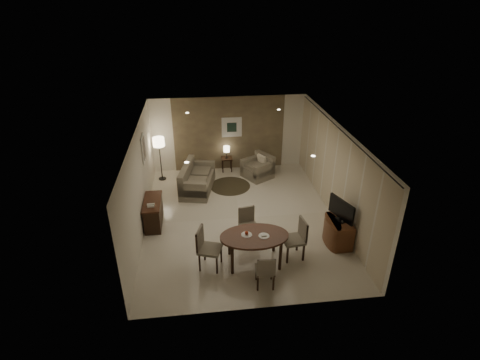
{
  "coord_description": "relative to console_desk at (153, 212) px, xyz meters",
  "views": [
    {
      "loc": [
        -1.15,
        -9.19,
        6.02
      ],
      "look_at": [
        0.0,
        0.2,
        1.15
      ],
      "focal_mm": 28.0,
      "sensor_mm": 36.0,
      "label": 1
    }
  ],
  "objects": [
    {
      "name": "console_desk",
      "position": [
        0.0,
        0.0,
        0.0
      ],
      "size": [
        0.48,
        1.2,
        0.75
      ],
      "primitive_type": null,
      "color": "#4E2919",
      "rests_on": "floor"
    },
    {
      "name": "flat_tv",
      "position": [
        4.87,
        -1.5,
        0.65
      ],
      "size": [
        0.36,
        0.85,
        0.6
      ],
      "primitive_type": null,
      "rotation": [
        0.0,
        0.0,
        0.35
      ],
      "color": "black",
      "rests_on": "tv_cabinet"
    },
    {
      "name": "floor_lamp",
      "position": [
        0.04,
        2.84,
        0.4
      ],
      "size": [
        0.39,
        0.39,
        1.55
      ],
      "primitive_type": null,
      "color": "#FFE5B7",
      "rests_on": "floor"
    },
    {
      "name": "telephone",
      "position": [
        0.0,
        -0.3,
        0.43
      ],
      "size": [
        0.2,
        0.14,
        0.09
      ],
      "primitive_type": null,
      "color": "white",
      "rests_on": "console_desk"
    },
    {
      "name": "table_lamp",
      "position": [
        2.37,
        3.25,
        0.38
      ],
      "size": [
        0.22,
        0.22,
        0.5
      ],
      "primitive_type": null,
      "color": "#FFEAC1",
      "rests_on": "side_table"
    },
    {
      "name": "art_left_frame",
      "position": [
        -0.23,
        1.2,
        1.48
      ],
      "size": [
        0.03,
        0.6,
        0.8
      ],
      "primitive_type": "cube",
      "color": "silver",
      "rests_on": "wall_left"
    },
    {
      "name": "side_table",
      "position": [
        2.37,
        3.25,
        -0.12
      ],
      "size": [
        0.4,
        0.4,
        0.51
      ],
      "primitive_type": null,
      "color": "black",
      "rests_on": "floor"
    },
    {
      "name": "napkin",
      "position": [
        2.79,
        -2.04,
        0.43
      ],
      "size": [
        0.12,
        0.08,
        0.03
      ],
      "primitive_type": "cube",
      "color": "white",
      "rests_on": "plate_b"
    },
    {
      "name": "room_shell",
      "position": [
        2.49,
        0.4,
        0.98
      ],
      "size": [
        5.5,
        7.0,
        2.7
      ],
      "color": "beige",
      "rests_on": "ground"
    },
    {
      "name": "chair_near",
      "position": [
        2.68,
        -2.83,
        0.06
      ],
      "size": [
        0.45,
        0.45,
        0.87
      ],
      "primitive_type": null,
      "rotation": [
        0.0,
        0.0,
        3.07
      ],
      "color": "gray",
      "rests_on": "floor"
    },
    {
      "name": "chair_left",
      "position": [
        1.5,
        -2.04,
        0.15
      ],
      "size": [
        0.64,
        0.64,
        1.05
      ],
      "primitive_type": null,
      "rotation": [
        0.0,
        0.0,
        1.25
      ],
      "color": "gray",
      "rests_on": "floor"
    },
    {
      "name": "chair_right",
      "position": [
        3.55,
        -1.91,
        0.15
      ],
      "size": [
        0.56,
        0.56,
        1.04
      ],
      "primitive_type": null,
      "rotation": [
        0.0,
        0.0,
        -1.45
      ],
      "color": "gray",
      "rests_on": "floor"
    },
    {
      "name": "art_back_frame",
      "position": [
        2.59,
        3.46,
        1.23
      ],
      "size": [
        0.72,
        0.03,
        0.72
      ],
      "primitive_type": "cube",
      "color": "silver",
      "rests_on": "wall_back"
    },
    {
      "name": "curtain_wall",
      "position": [
        5.17,
        0.0,
        0.95
      ],
      "size": [
        0.08,
        6.7,
        2.58
      ],
      "primitive_type": null,
      "color": "beige",
      "rests_on": "wall_right"
    },
    {
      "name": "armchair",
      "position": [
        3.4,
        2.59,
        0.03
      ],
      "size": [
        1.21,
        1.23,
        0.81
      ],
      "primitive_type": null,
      "rotation": [
        0.0,
        0.0,
        -1.03
      ],
      "color": "gray",
      "rests_on": "floor"
    },
    {
      "name": "art_back_canvas",
      "position": [
        2.59,
        3.44,
        1.23
      ],
      "size": [
        0.34,
        0.01,
        0.34
      ],
      "primitive_type": "cube",
      "color": "black",
      "rests_on": "wall_back"
    },
    {
      "name": "art_left_canvas",
      "position": [
        -0.21,
        1.2,
        1.48
      ],
      "size": [
        0.01,
        0.46,
        0.64
      ],
      "primitive_type": "cube",
      "color": "gray",
      "rests_on": "wall_left"
    },
    {
      "name": "downlight_fl",
      "position": [
        1.09,
        1.8,
        2.31
      ],
      "size": [
        0.1,
        0.1,
        0.01
      ],
      "primitive_type": "cylinder",
      "color": "white",
      "rests_on": "ceiling"
    },
    {
      "name": "plate_b",
      "position": [
        2.79,
        -2.04,
        0.41
      ],
      "size": [
        0.26,
        0.26,
        0.02
      ],
      "primitive_type": "cylinder",
      "color": "white",
      "rests_on": "dining_table"
    },
    {
      "name": "dining_table",
      "position": [
        2.57,
        -1.99,
        0.01
      ],
      "size": [
        1.65,
        1.03,
        0.78
      ],
      "primitive_type": null,
      "color": "#4E2919",
      "rests_on": "floor"
    },
    {
      "name": "round_rug",
      "position": [
        2.37,
        2.01,
        -0.37
      ],
      "size": [
        1.36,
        1.36,
        0.01
      ],
      "primitive_type": "cylinder",
      "color": "#3C3121",
      "rests_on": "floor"
    },
    {
      "name": "taupe_accent",
      "position": [
        2.49,
        3.48,
        0.98
      ],
      "size": [
        3.96,
        0.03,
        2.7
      ],
      "primitive_type": "cube",
      "color": "#7F714F",
      "rests_on": "wall_back"
    },
    {
      "name": "tv_cabinet",
      "position": [
        4.89,
        -1.5,
        -0.03
      ],
      "size": [
        0.48,
        0.9,
        0.7
      ],
      "primitive_type": null,
      "color": "brown",
      "rests_on": "floor"
    },
    {
      "name": "sofa",
      "position": [
        1.28,
        1.93,
        0.05
      ],
      "size": [
        1.97,
        1.27,
        0.86
      ],
      "primitive_type": null,
      "rotation": [
        0.0,
        0.0,
        1.36
      ],
      "color": "gray",
      "rests_on": "floor"
    },
    {
      "name": "downlight_fr",
      "position": [
        3.89,
        1.8,
        2.31
      ],
      "size": [
        0.1,
        0.1,
        0.01
      ],
      "primitive_type": "cylinder",
      "color": "white",
      "rests_on": "ceiling"
    },
    {
      "name": "downlight_nl",
      "position": [
        1.09,
        -1.8,
        2.31
      ],
      "size": [
        0.1,
        0.1,
        0.01
      ],
      "primitive_type": "cylinder",
      "color": "white",
      "rests_on": "ceiling"
    },
    {
      "name": "downlight_nr",
      "position": [
        3.89,
        -1.8,
        2.31
      ],
      "size": [
        0.1,
        0.1,
        0.01
      ],
      "primitive_type": "cylinder",
      "color": "white",
      "rests_on": "ceiling"
    },
    {
      "name": "chair_far",
      "position": [
        2.57,
        -1.15,
        0.1
      ],
      "size": [
        0.54,
        0.54,
        0.94
      ],
      "primitive_type": null,
      "rotation": [
        0.0,
        0.0,
        0.21
      ],
      "color": "gray",
      "rests_on": "floor"
    },
    {
      "name": "fruit_apple",
      "position": [
        2.39,
        -1.94,
        0.46
      ],
      "size": [
        0.09,
        0.09,
        0.09
      ],
      "primitive_type": "sphere",
      "color": "#B73015",
      "rests_on": "plate_a"
    },
    {
      "name": "plate_a",
      "position": [
        2.39,
        -1.94,
        0.41
      ],
      "size": [
        0.26,
        0.26,
        0.02
      ],
      "primitive_type": "cylinder",
      "color": "white",
      "rests_on": "dining_table"
    },
    {
      "name": "curtain_rod",
      "position": [
        5.17,
        0.0,
        2.27
      ],
      "size": [
        0.03,
        6.8,
        0.03
      ],
      "primitive_type": "cylinder",
      "rotation": [
        1.57,
        0.0,
        0.0
      ],
      "color": "black",
      "rests_on": "wall_right"
    }
  ]
}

